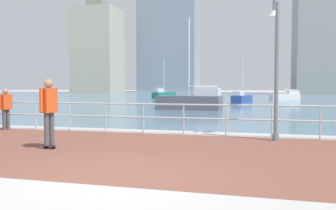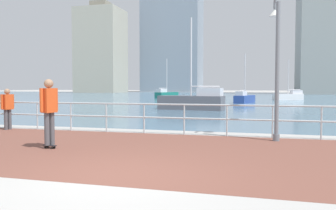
{
  "view_description": "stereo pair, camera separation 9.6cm",
  "coord_description": "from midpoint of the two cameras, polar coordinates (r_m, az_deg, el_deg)",
  "views": [
    {
      "loc": [
        2.39,
        -5.65,
        1.59
      ],
      "look_at": [
        0.05,
        3.36,
        1.1
      ],
      "focal_mm": 37.32,
      "sensor_mm": 36.0,
      "label": 1
    },
    {
      "loc": [
        2.48,
        -5.62,
        1.59
      ],
      "look_at": [
        0.05,
        3.36,
        1.1
      ],
      "focal_mm": 37.32,
      "sensor_mm": 36.0,
      "label": 2
    }
  ],
  "objects": [
    {
      "name": "harbor_water",
      "position": [
        56.31,
        12.07,
        1.31
      ],
      "size": [
        180.0,
        88.0,
        0.0
      ],
      "primitive_type": "cube",
      "color": "slate",
      "rests_on": "ground"
    },
    {
      "name": "sailboat_gray",
      "position": [
        35.1,
        11.83,
        1.1
      ],
      "size": [
        1.98,
        3.62,
        4.86
      ],
      "color": "#284799",
      "rests_on": "ground"
    },
    {
      "name": "tower_concrete",
      "position": [
        97.87,
        -11.46,
        8.72
      ],
      "size": [
        11.63,
        10.28,
        24.56
      ],
      "color": "#B2AD99",
      "rests_on": "ground"
    },
    {
      "name": "brick_paving",
      "position": [
        8.66,
        -2.05,
        -7.55
      ],
      "size": [
        28.0,
        6.16,
        0.01
      ],
      "primitive_type": "cube",
      "color": "brown",
      "rests_on": "ground"
    },
    {
      "name": "sailboat_yellow",
      "position": [
        44.55,
        18.62,
        1.4
      ],
      "size": [
        3.65,
        2.41,
        4.93
      ],
      "color": "white",
      "rests_on": "ground"
    },
    {
      "name": "waterfront_railing",
      "position": [
        11.53,
        2.32,
        -1.36
      ],
      "size": [
        25.25,
        0.06,
        1.03
      ],
      "color": "#B2BCC1",
      "rests_on": "ground"
    },
    {
      "name": "lamppost",
      "position": [
        10.86,
        16.93,
        7.98
      ],
      "size": [
        0.36,
        0.81,
        4.63
      ],
      "color": "slate",
      "rests_on": "ground"
    },
    {
      "name": "tower_beige",
      "position": [
        111.0,
        0.14,
        12.47
      ],
      "size": [
        17.81,
        10.66,
        41.41
      ],
      "color": "#8493A3",
      "rests_on": "ground"
    },
    {
      "name": "sailboat_white",
      "position": [
        48.51,
        -0.83,
        1.74
      ],
      "size": [
        2.62,
        4.07,
        5.48
      ],
      "color": "#197266",
      "rests_on": "ground"
    },
    {
      "name": "sailboat_red",
      "position": [
        24.17,
        3.67,
        0.66
      ],
      "size": [
        4.64,
        1.9,
        6.33
      ],
      "color": "#595960",
      "rests_on": "ground"
    },
    {
      "name": "tower_brick",
      "position": [
        86.79,
        25.61,
        14.69
      ],
      "size": [
        16.52,
        14.32,
        40.91
      ],
      "color": "#939993",
      "rests_on": "ground"
    },
    {
      "name": "skateboarder",
      "position": [
        9.42,
        -19.16,
        -0.28
      ],
      "size": [
        0.41,
        0.55,
        1.78
      ],
      "color": "black",
      "rests_on": "ground"
    },
    {
      "name": "ground",
      "position": [
        45.73,
        11.49,
        0.94
      ],
      "size": [
        220.0,
        220.0,
        0.0
      ],
      "primitive_type": "plane",
      "color": "#ADAAA5"
    },
    {
      "name": "bystander",
      "position": [
        14.17,
        -25.15,
        -0.14
      ],
      "size": [
        0.32,
        0.56,
        1.52
      ],
      "color": "#4C4C51",
      "rests_on": "ground"
    }
  ]
}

